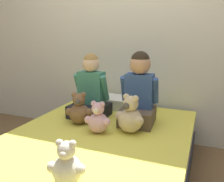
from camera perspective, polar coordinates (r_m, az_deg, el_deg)
name	(u,v)px	position (r m, az deg, el deg)	size (l,w,h in m)	color
wall_behind_bed	(136,24)	(2.61, 5.69, 15.86)	(8.00, 0.06, 2.50)	silver
bed	(94,161)	(1.90, -4.30, -16.50)	(1.38, 1.89, 0.38)	#2D2D33
child_on_left	(91,92)	(2.22, -5.17, -0.15)	(0.34, 0.31, 0.59)	black
child_on_right	(139,92)	(2.05, 6.49, -0.27)	(0.33, 0.35, 0.62)	brown
teddy_bear_held_by_left_child	(79,111)	(2.06, -7.90, -4.68)	(0.23, 0.18, 0.28)	brown
teddy_bear_held_by_right_child	(130,117)	(1.87, 4.41, -6.18)	(0.25, 0.19, 0.31)	#D1B78E
teddy_bear_between_children	(98,120)	(1.87, -3.40, -6.87)	(0.21, 0.16, 0.26)	#DBA3B2
teddy_bear_at_foot_of_bed	(67,166)	(1.29, -10.81, -17.23)	(0.20, 0.15, 0.25)	silver
pillow_at_headboard	(127,103)	(2.47, 3.60, -2.98)	(0.56, 0.27, 0.11)	white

